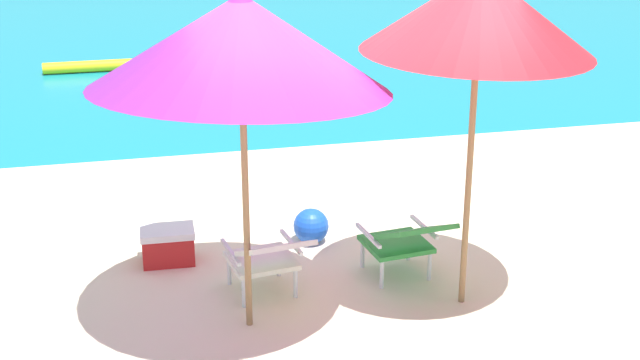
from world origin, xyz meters
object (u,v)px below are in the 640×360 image
lounge_chair_right (405,239)px  cooler_box (168,245)px  beach_ball (311,226)px  beach_umbrella_left (241,43)px  beach_umbrella_right (479,11)px  lounge_chair_left (268,255)px  swim_buoy (95,66)px

lounge_chair_right → cooler_box: (-1.91, 0.84, -0.24)m
beach_ball → cooler_box: bearing=-174.6°
beach_umbrella_left → beach_umbrella_right: (1.74, -0.02, 0.15)m
beach_umbrella_right → beach_ball: 2.77m
cooler_box → lounge_chair_left: bearing=-50.2°
lounge_chair_right → beach_umbrella_right: bearing=-50.4°
beach_umbrella_left → beach_umbrella_right: 1.74m
swim_buoy → cooler_box: size_ratio=3.33×
lounge_chair_right → cooler_box: 2.10m
lounge_chair_right → lounge_chair_left: bearing=-177.1°
lounge_chair_left → lounge_chair_right: 1.17m
beach_umbrella_left → cooler_box: size_ratio=6.29×
beach_umbrella_left → beach_ball: bearing=60.1°
cooler_box → swim_buoy: bearing=95.2°
lounge_chair_right → beach_ball: (-0.59, 0.96, -0.24)m
cooler_box → beach_ball: bearing=5.4°
swim_buoy → lounge_chair_left: (1.39, -8.06, 0.31)m
swim_buoy → beach_umbrella_left: size_ratio=0.53×
beach_umbrella_left → cooler_box: bearing=113.0°
lounge_chair_left → lounge_chair_right: size_ratio=1.01×
cooler_box → lounge_chair_right: bearing=-23.6°
beach_ball → beach_umbrella_left: bearing=-119.9°
swim_buoy → beach_ball: (1.97, -7.04, 0.07)m
swim_buoy → beach_ball: beach_ball is taller
beach_umbrella_right → cooler_box: beach_umbrella_right is taller
swim_buoy → lounge_chair_right: size_ratio=1.71×
beach_ball → cooler_box: beach_ball is taller
lounge_chair_left → beach_umbrella_left: 1.86m
swim_buoy → lounge_chair_left: bearing=-80.2°
beach_ball → swim_buoy: bearing=105.6°
lounge_chair_right → beach_umbrella_right: 2.03m
lounge_chair_right → cooler_box: lounge_chair_right is taller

